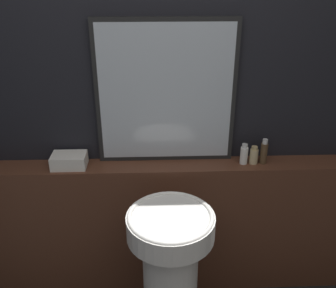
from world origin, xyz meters
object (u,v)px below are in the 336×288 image
at_px(towel_stack, 69,161).
at_px(conditioner_bottle, 254,155).
at_px(pedestal_sink, 170,271).
at_px(lotion_bottle, 264,152).
at_px(mirror, 166,94).
at_px(shampoo_bottle, 244,155).

height_order(towel_stack, conditioner_bottle, conditioner_bottle).
relative_size(pedestal_sink, lotion_bottle, 5.62).
distance_m(mirror, shampoo_bottle, 0.59).
height_order(towel_stack, shampoo_bottle, shampoo_bottle).
height_order(pedestal_sink, mirror, mirror).
bearing_deg(lotion_bottle, mirror, 172.88).
bearing_deg(mirror, shampoo_bottle, -8.90).
relative_size(mirror, towel_stack, 4.18).
height_order(pedestal_sink, shampoo_bottle, shampoo_bottle).
distance_m(mirror, conditioner_bottle, 0.65).
bearing_deg(pedestal_sink, lotion_bottle, 37.07).
bearing_deg(shampoo_bottle, lotion_bottle, -0.00).
distance_m(conditioner_bottle, lotion_bottle, 0.06).
bearing_deg(lotion_bottle, towel_stack, 180.00).
xyz_separation_m(shampoo_bottle, conditioner_bottle, (0.06, 0.00, -0.01)).
xyz_separation_m(mirror, lotion_bottle, (0.58, -0.07, -0.35)).
height_order(mirror, shampoo_bottle, mirror).
height_order(conditioner_bottle, lotion_bottle, lotion_bottle).
bearing_deg(pedestal_sink, mirror, 90.68).
bearing_deg(mirror, conditioner_bottle, -7.90).
relative_size(pedestal_sink, towel_stack, 4.42).
bearing_deg(towel_stack, conditioner_bottle, 0.00).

